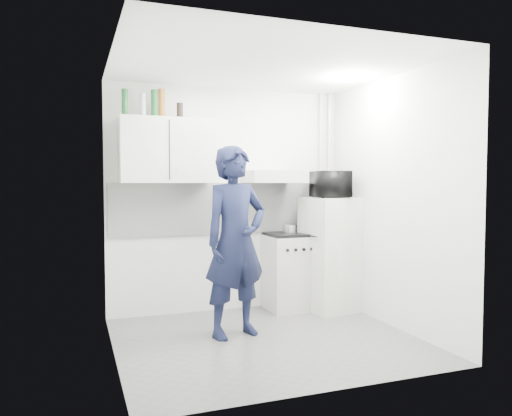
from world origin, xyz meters
name	(u,v)px	position (x,y,z in m)	size (l,w,h in m)	color
floor	(267,340)	(0.00, 0.00, 0.00)	(2.80, 2.80, 0.00)	#55544F
ceiling	(267,65)	(0.00, 0.00, 2.60)	(2.80, 2.80, 0.00)	white
wall_back	(228,200)	(0.00, 1.25, 1.30)	(2.80, 2.80, 0.00)	silver
wall_left	(113,207)	(-1.40, 0.00, 1.30)	(2.60, 2.60, 0.00)	silver
wall_right	(392,202)	(1.40, 0.00, 1.30)	(2.60, 2.60, 0.00)	silver
person	(236,241)	(-0.23, 0.24, 0.93)	(0.68, 0.45, 1.86)	black
stove	(289,272)	(0.68, 1.00, 0.44)	(0.55, 0.55, 0.88)	beige
fridge	(330,254)	(1.10, 0.77, 0.66)	(0.55, 0.55, 1.33)	white
stove_top	(290,234)	(0.68, 1.00, 0.89)	(0.53, 0.53, 0.03)	black
saucepan	(290,228)	(0.72, 1.07, 0.95)	(0.16, 0.16, 0.09)	silver
microwave	(330,184)	(1.10, 0.77, 1.48)	(0.37, 0.55, 0.31)	black
bottle_a	(125,103)	(-1.18, 1.07, 2.34)	(0.07, 0.07, 0.29)	#144C1E
bottle_b	(143,105)	(-1.00, 1.07, 2.32)	(0.06, 0.06, 0.25)	#B2B7BC
bottle_c	(154,104)	(-0.88, 1.07, 2.35)	(0.07, 0.07, 0.30)	#144C1E
bottle_d	(162,104)	(-0.80, 1.07, 2.36)	(0.07, 0.07, 0.31)	brown
canister_a	(180,111)	(-0.60, 1.07, 2.29)	(0.07, 0.07, 0.17)	black
upper_cabinet	(167,151)	(-0.75, 1.07, 1.85)	(1.00, 0.35, 0.70)	white
range_hood	(271,177)	(0.45, 1.00, 1.57)	(0.60, 0.50, 0.14)	beige
backsplash	(228,208)	(0.00, 1.24, 1.20)	(2.74, 0.03, 0.60)	white
pipe_a	(329,199)	(1.30, 1.17, 1.30)	(0.05, 0.05, 2.60)	beige
pipe_b	(321,199)	(1.18, 1.17, 1.30)	(0.04, 0.04, 2.60)	beige
ceiling_spot_fixture	(350,80)	(1.00, 0.20, 2.57)	(0.10, 0.10, 0.02)	white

